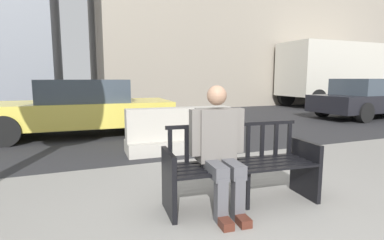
{
  "coord_description": "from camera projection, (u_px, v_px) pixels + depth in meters",
  "views": [
    {
      "loc": [
        -1.42,
        -2.01,
        1.39
      ],
      "look_at": [
        0.25,
        2.23,
        0.75
      ],
      "focal_mm": 28.0,
      "sensor_mm": 36.0,
      "label": 1
    }
  ],
  "objects": [
    {
      "name": "car_sedan_mid",
      "position": [
        369.0,
        98.0,
        10.53
      ],
      "size": [
        4.44,
        2.02,
        1.37
      ],
      "color": "black",
      "rests_on": "ground"
    },
    {
      "name": "car_taxi_near",
      "position": [
        79.0,
        108.0,
        7.33
      ],
      "size": [
        4.54,
        2.1,
        1.36
      ],
      "color": "#DBC64C",
      "rests_on": "ground"
    },
    {
      "name": "delivery_truck",
      "position": [
        341.0,
        72.0,
        14.97
      ],
      "size": [
        6.83,
        2.41,
        3.05
      ],
      "color": "silver",
      "rests_on": "ground"
    },
    {
      "name": "street_asphalt",
      "position": [
        119.0,
        118.0,
        10.58
      ],
      "size": [
        120.0,
        12.0,
        0.01
      ],
      "primitive_type": "cube",
      "color": "#28282B",
      "rests_on": "ground"
    },
    {
      "name": "street_bench",
      "position": [
        241.0,
        169.0,
        3.3
      ],
      "size": [
        1.73,
        0.66,
        0.88
      ],
      "color": "black",
      "rests_on": "ground"
    },
    {
      "name": "seated_person",
      "position": [
        219.0,
        146.0,
        3.12
      ],
      "size": [
        0.59,
        0.75,
        1.31
      ],
      "color": "#66605B",
      "rests_on": "ground"
    },
    {
      "name": "jersey_barrier_centre",
      "position": [
        179.0,
        134.0,
        5.7
      ],
      "size": [
        2.02,
        0.75,
        0.84
      ],
      "color": "#ADA89E",
      "rests_on": "ground"
    }
  ]
}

